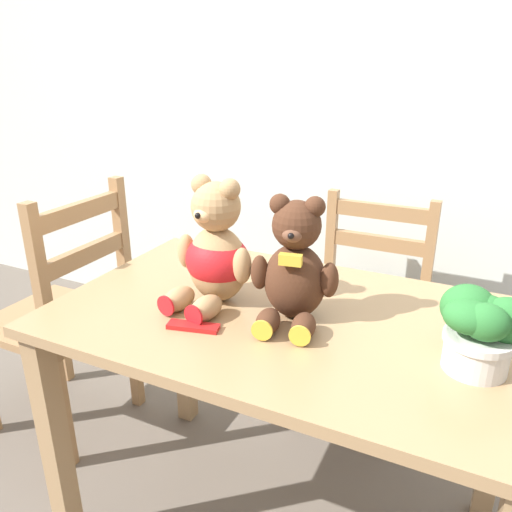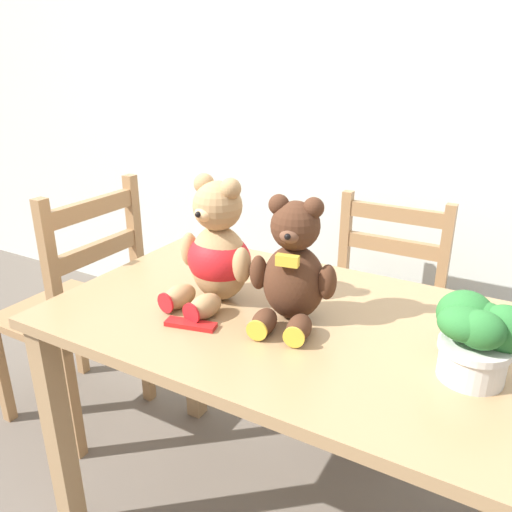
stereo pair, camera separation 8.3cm
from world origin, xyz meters
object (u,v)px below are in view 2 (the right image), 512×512
wooden_chair_behind (377,312)px  potted_plant (477,333)px  teddy_bear_left (217,253)px  teddy_bear_right (293,269)px  wooden_chair_side (77,310)px  chocolate_bar (191,324)px

wooden_chair_behind → potted_plant: 0.98m
teddy_bear_left → teddy_bear_right: teddy_bear_left is taller
teddy_bear_left → wooden_chair_side: bearing=-0.5°
wooden_chair_behind → wooden_chair_side: 1.18m
teddy_bear_right → chocolate_bar: (-0.20, -0.16, -0.13)m
wooden_chair_behind → chocolate_bar: (-0.23, -0.91, 0.32)m
wooden_chair_side → wooden_chair_behind: bearing=-58.0°
wooden_chair_side → potted_plant: (1.41, -0.16, 0.38)m
teddy_bear_right → potted_plant: teddy_bear_right is taller
chocolate_bar → wooden_chair_side: bearing=160.1°
wooden_chair_behind → teddy_bear_right: 0.87m
wooden_chair_behind → teddy_bear_right: teddy_bear_right is taller
potted_plant → chocolate_bar: potted_plant is taller
wooden_chair_behind → potted_plant: (0.41, -0.78, 0.42)m
potted_plant → chocolate_bar: bearing=-169.0°
wooden_chair_side → teddy_bear_left: teddy_bear_left is taller
teddy_bear_right → chocolate_bar: bearing=29.0°
teddy_bear_left → teddy_bear_right: bearing=-172.5°
teddy_bear_left → wooden_chair_behind: bearing=-100.6°
teddy_bear_right → chocolate_bar: size_ratio=2.47×
wooden_chair_side → teddy_bear_left: 0.87m
wooden_chair_behind → teddy_bear_right: size_ratio=2.76×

